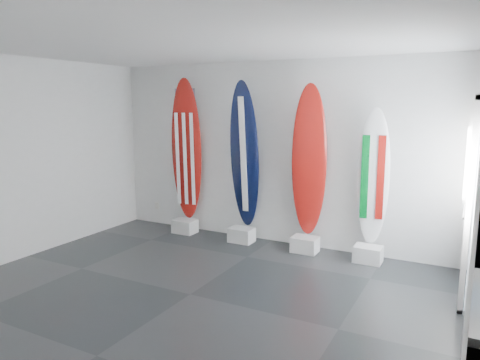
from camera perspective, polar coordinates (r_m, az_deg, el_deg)
The scene contains 15 objects.
floor at distance 5.72m, azimuth -6.34°, elevation -14.23°, with size 6.00×6.00×0.00m, color black.
ceiling at distance 5.28m, azimuth -6.98°, elevation 17.07°, with size 6.00×6.00×0.00m, color white.
wall_back at distance 7.47m, azimuth 4.27°, elevation 3.41°, with size 6.00×6.00×0.00m, color silver.
wall_left at distance 7.41m, azimuth -26.18°, elevation 2.38°, with size 5.00×5.00×0.00m, color silver.
wall_right at distance 4.39m, azimuth 27.73°, elevation -2.17°, with size 5.00×5.00×0.00m, color silver.
display_block_usa at distance 8.23m, azimuth -7.01°, elevation -5.84°, with size 0.40×0.30×0.24m, color silver.
surfboard_usa at distance 8.05m, azimuth -6.80°, elevation 3.81°, with size 0.57×0.08×2.52m, color maroon.
display_block_navy at distance 7.65m, azimuth 0.20°, elevation -6.98°, with size 0.40×0.30×0.24m, color silver.
surfboard_navy at distance 7.46m, azimuth 0.57°, elevation 3.15°, with size 0.56×0.08×2.46m, color black.
display_block_swiss at distance 7.22m, azimuth 8.24°, elevation -8.11°, with size 0.40×0.30×0.24m, color silver.
surfboard_swiss at distance 7.03m, azimuth 8.78°, elevation 2.34°, with size 0.54×0.08×2.39m, color maroon.
display_block_italy at distance 6.97m, azimuth 15.95°, elevation -9.05°, with size 0.40×0.30×0.24m, color silver.
surfboard_italy at distance 6.80m, azimuth 16.57°, elevation 0.30°, with size 0.46×0.08×2.03m, color white.
wall_outlet at distance 8.91m, azimuth -10.49°, elevation -3.21°, with size 0.09×0.02×0.13m, color silver.
glass_door at distance 5.93m, azimuth 27.51°, elevation -0.06°, with size 0.12×1.16×2.85m, color white, non-canonical shape.
Camera 1 is at (2.97, -4.31, 2.32)m, focal length 33.60 mm.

